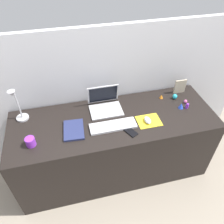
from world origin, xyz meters
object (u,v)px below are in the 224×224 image
Objects in this scene: toy_figurine_pink at (185,101)px; mouse at (148,120)px; desk_lamp at (18,106)px; toy_figurine_purple at (187,106)px; coffee_mug at (30,142)px; laptop at (105,103)px; cell_phone at (130,132)px; notebook_pad at (74,130)px; keyboard at (113,126)px; toy_figurine_orange at (161,97)px; toy_figurine_cyan at (175,97)px; picture_frame at (180,86)px; toy_figurine_blue at (181,106)px.

mouse is at bearing -160.11° from toy_figurine_pink.
desk_lamp is (-1.09, 0.29, 0.14)m from mouse.
coffee_mug is at bearing -175.12° from toy_figurine_purple.
laptop is at bearing 171.35° from toy_figurine_pink.
cell_phone is 0.53× the size of notebook_pad.
keyboard is 1.71× the size of notebook_pad.
mouse is 0.20m from cell_phone.
toy_figurine_pink is 0.24m from toy_figurine_orange.
toy_figurine_cyan reaches higher than mouse.
toy_figurine_orange is at bearing 162.95° from toy_figurine_cyan.
laptop is 0.73× the size of keyboard.
desk_lamp is at bearing 178.72° from toy_figurine_cyan.
laptop reaches higher than mouse.
toy_figurine_orange reaches higher than cell_phone.
keyboard is 0.84m from desk_lamp.
laptop is 5.27× the size of toy_figurine_purple.
mouse is 0.46m from toy_figurine_cyan.
mouse is (0.33, -0.29, -0.03)m from laptop.
toy_figurine_purple is (1.44, 0.12, -0.01)m from coffee_mug.
toy_figurine_orange is at bearing 0.27° from desk_lamp.
desk_lamp is at bearing 130.23° from cell_phone.
toy_figurine_blue is at bearing -111.85° from picture_frame.
toy_figurine_pink is 0.08m from toy_figurine_purple.
desk_lamp is 4.49× the size of coffee_mug.
desk_lamp is 0.35m from coffee_mug.
picture_frame is 2.89× the size of toy_figurine_cyan.
toy_figurine_orange reaches higher than notebook_pad.
keyboard is at bearing -160.95° from toy_figurine_cyan.
keyboard is 0.31m from mouse.
mouse is 1.00m from coffee_mug.
laptop reaches higher than coffee_mug.
keyboard is 0.70m from toy_figurine_blue.
toy_figurine_pink reaches higher than cell_phone.
mouse is 0.59m from picture_frame.
cell_phone is 0.69m from toy_figurine_pink.
coffee_mug is 1.45m from toy_figurine_purple.
toy_figurine_orange is at bearing 48.79° from mouse.
laptop is 0.80m from toy_figurine_pink.
toy_figurine_orange is at bearing -167.88° from picture_frame.
laptop is at bearing -176.03° from picture_frame.
keyboard is 4.27× the size of mouse.
toy_figurine_blue is at bearing 170.96° from toy_figurine_purple.
coffee_mug reaches higher than toy_figurine_blue.
mouse is 0.75× the size of cell_phone.
cell_phone is 2.35× the size of toy_figurine_blue.
toy_figurine_orange is at bearing 147.32° from toy_figurine_pink.
keyboard is 7.20× the size of toy_figurine_purple.
cell_phone is 3.21× the size of toy_figurine_orange.
toy_figurine_cyan is (0.39, 0.26, 0.00)m from mouse.
toy_figurine_blue is at bearing 7.18° from notebook_pad.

